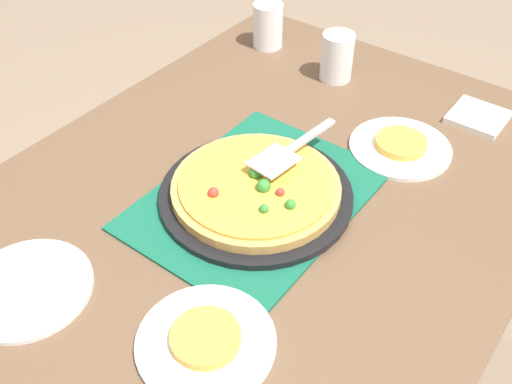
{
  "coord_description": "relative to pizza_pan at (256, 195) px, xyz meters",
  "views": [
    {
      "loc": [
        -0.68,
        -0.51,
        1.54
      ],
      "look_at": [
        0.0,
        0.0,
        0.77
      ],
      "focal_mm": 41.39,
      "sensor_mm": 36.0,
      "label": 1
    }
  ],
  "objects": [
    {
      "name": "pizza_pan",
      "position": [
        0.0,
        0.0,
        0.0
      ],
      "size": [
        0.38,
        0.38,
        0.01
      ],
      "primitive_type": "cylinder",
      "color": "black",
      "rests_on": "placemat"
    },
    {
      "name": "plate_far_right",
      "position": [
        0.32,
        -0.15,
        -0.01
      ],
      "size": [
        0.22,
        0.22,
        0.01
      ],
      "primitive_type": "cylinder",
      "color": "white",
      "rests_on": "dining_table"
    },
    {
      "name": "pizza",
      "position": [
        -0.0,
        -0.0,
        0.02
      ],
      "size": [
        0.33,
        0.33,
        0.05
      ],
      "color": "tan",
      "rests_on": "pizza_pan"
    },
    {
      "name": "napkin_stack",
      "position": [
        0.52,
        -0.25,
        -0.01
      ],
      "size": [
        0.12,
        0.12,
        0.02
      ],
      "primitive_type": "cube",
      "color": "white",
      "rests_on": "dining_table"
    },
    {
      "name": "pizza_server",
      "position": [
        0.1,
        -0.01,
        0.06
      ],
      "size": [
        0.23,
        0.08,
        0.01
      ],
      "color": "silver",
      "rests_on": "pizza"
    },
    {
      "name": "cup_far",
      "position": [
        0.52,
        0.35,
        0.05
      ],
      "size": [
        0.08,
        0.08,
        0.12
      ],
      "primitive_type": "cylinder",
      "color": "white",
      "rests_on": "dining_table"
    },
    {
      "name": "cup_near",
      "position": [
        0.49,
        0.11,
        0.05
      ],
      "size": [
        0.08,
        0.08,
        0.12
      ],
      "primitive_type": "cylinder",
      "color": "white",
      "rests_on": "dining_table"
    },
    {
      "name": "dining_table",
      "position": [
        0.0,
        0.0,
        -0.12
      ],
      "size": [
        1.4,
        1.0,
        0.75
      ],
      "color": "brown",
      "rests_on": "ground_plane"
    },
    {
      "name": "served_slice_left",
      "position": [
        -0.31,
        -0.14,
        0.01
      ],
      "size": [
        0.11,
        0.11,
        0.02
      ],
      "primitive_type": "cylinder",
      "color": "gold",
      "rests_on": "plate_near_left"
    },
    {
      "name": "placemat",
      "position": [
        0.0,
        0.0,
        -0.01
      ],
      "size": [
        0.48,
        0.36,
        0.01
      ],
      "primitive_type": "cube",
      "color": "#145B42",
      "rests_on": "dining_table"
    },
    {
      "name": "plate_near_left",
      "position": [
        -0.31,
        -0.14,
        -0.01
      ],
      "size": [
        0.22,
        0.22,
        0.01
      ],
      "primitive_type": "cylinder",
      "color": "white",
      "rests_on": "dining_table"
    },
    {
      "name": "plate_side",
      "position": [
        -0.41,
        0.17,
        -0.01
      ],
      "size": [
        0.22,
        0.22,
        0.01
      ],
      "primitive_type": "cylinder",
      "color": "white",
      "rests_on": "dining_table"
    },
    {
      "name": "served_slice_right",
      "position": [
        0.32,
        -0.15,
        0.01
      ],
      "size": [
        0.11,
        0.11,
        0.02
      ],
      "primitive_type": "cylinder",
      "color": "gold",
      "rests_on": "plate_far_right"
    }
  ]
}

